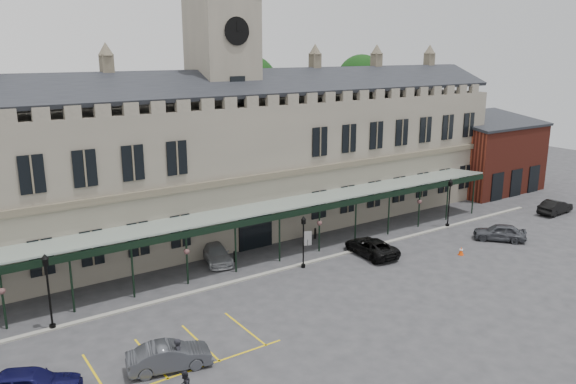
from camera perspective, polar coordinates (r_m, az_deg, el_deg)
ground at (r=40.19m, az=4.91°, el=-10.08°), size 140.00×140.00×0.00m
station_building at (r=50.92m, az=-6.32°, el=2.78°), size 60.00×10.36×17.30m
clock_tower at (r=50.11m, az=-6.58°, el=10.26°), size 5.60×5.60×24.80m
canopy at (r=44.92m, az=-1.06°, el=-4.07°), size 50.00×4.10×4.30m
brick_annex at (r=71.71m, az=19.69°, el=3.49°), size 12.40×8.36×9.23m
kerb at (r=44.20m, az=0.37°, el=-7.62°), size 60.00×0.40×0.12m
parking_markings at (r=32.77m, az=-13.46°, el=-16.47°), size 16.00×6.00×0.01m
tree_behind_mid at (r=61.87m, az=-3.90°, el=10.79°), size 6.00×6.00×16.00m
tree_behind_right at (r=71.34m, az=7.44°, el=11.16°), size 6.00×6.00×16.00m
lamp_post_left at (r=36.84m, az=-23.20°, el=-8.68°), size 0.46×0.46×4.89m
lamp_post_mid at (r=43.40m, az=1.58°, el=-4.62°), size 0.40×0.40×4.21m
lamp_post_right at (r=55.32m, az=16.07°, el=-0.65°), size 0.45×0.45×4.77m
traffic_cone at (r=48.87m, az=17.17°, el=-5.75°), size 0.44×0.44×0.70m
sign_board at (r=48.83m, az=1.99°, el=-4.74°), size 0.73×0.30×1.30m
bollard_left at (r=45.38m, az=-5.46°, el=-6.56°), size 0.16×0.16×0.90m
bollard_right at (r=50.67m, az=2.78°, el=-4.22°), size 0.17×0.17×0.97m
car_left_b at (r=31.66m, az=-11.97°, el=-16.02°), size 4.69×2.53×1.47m
car_taxi at (r=45.56m, az=-7.33°, el=-6.22°), size 2.97×5.02×1.37m
car_van at (r=47.06m, az=8.43°, el=-5.53°), size 2.76×5.35×1.44m
car_right_a at (r=53.49m, az=20.70°, el=-3.84°), size 4.27×4.56×1.52m
car_right_b at (r=64.31m, az=25.51°, el=-1.37°), size 4.59×1.82×1.49m
person_a at (r=31.22m, az=-11.01°, el=-15.96°), size 0.75×0.83×1.90m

